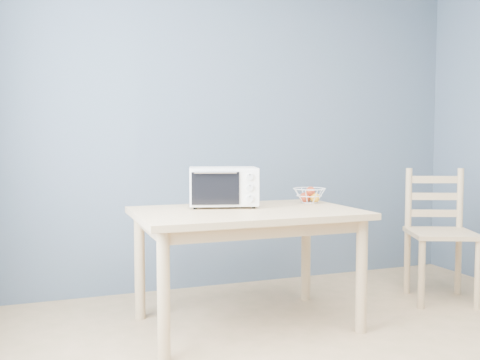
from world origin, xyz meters
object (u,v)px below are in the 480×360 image
object	(u,v)px
fruit_basket	(309,195)
toaster_oven	(221,186)
dining_table	(246,226)
dining_chair	(440,235)

from	to	relation	value
fruit_basket	toaster_oven	bearing A→B (deg)	179.19
dining_table	toaster_oven	xyz separation A→B (m)	(-0.10, 0.21, 0.24)
fruit_basket	dining_chair	world-z (taller)	dining_chair
fruit_basket	dining_chair	bearing A→B (deg)	-9.21
toaster_oven	fruit_basket	world-z (taller)	toaster_oven
fruit_basket	dining_chair	size ratio (longest dim) A/B	0.25
dining_table	dining_chair	size ratio (longest dim) A/B	1.43
dining_table	fruit_basket	xyz separation A→B (m)	(0.55, 0.20, 0.16)
toaster_oven	dining_chair	distance (m)	1.73
toaster_oven	fruit_basket	bearing A→B (deg)	14.26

